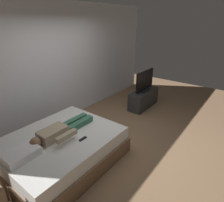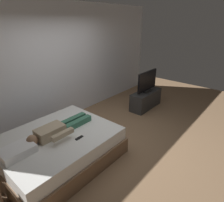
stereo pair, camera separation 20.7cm
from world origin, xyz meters
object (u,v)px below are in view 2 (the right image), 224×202
Objects in this scene: bed at (59,147)px; remote at (79,138)px; pillow at (17,151)px; tv at (147,82)px; tv_stand at (146,99)px; person at (57,130)px.

bed is 13.47× the size of remote.
pillow is 0.55× the size of tv.
tv_stand is at bearing 7.35° from remote.
remote is at bearing -172.65° from tv_stand.
tv is (2.98, -0.02, 0.52)m from bed.
remote is 2.84m from tv_stand.
tv is (2.80, 0.36, 0.24)m from remote.
tv_stand is (2.80, 0.36, -0.30)m from remote.
pillow is 0.44× the size of tv_stand.
tv is (3.67, -0.02, 0.18)m from pillow.
pillow is at bearing 180.00° from bed.
person is at bearing 110.47° from remote.
tv is (2.95, -0.04, 0.16)m from person.
bed is 1.60× the size of person.
bed is 0.36m from person.
tv_stand is (3.67, -0.02, -0.35)m from pillow.
bed reaches higher than tv_stand.
person is at bearing 179.17° from tv.
person is 1.43× the size of tv.
person reaches higher than remote.
pillow is 3.68m from tv.
bed is 4.21× the size of pillow.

